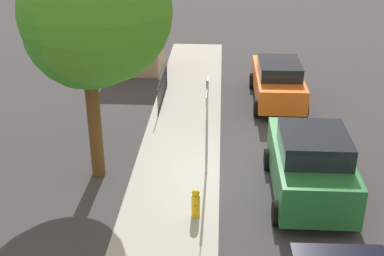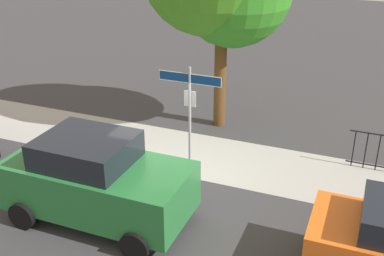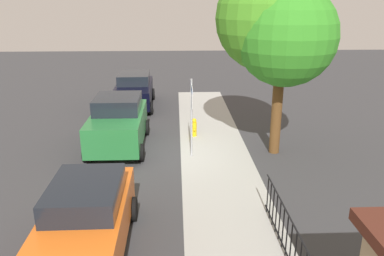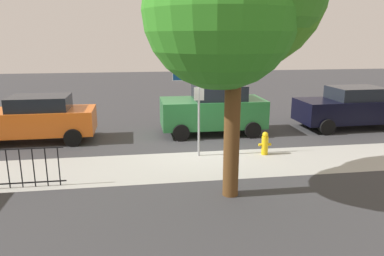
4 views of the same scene
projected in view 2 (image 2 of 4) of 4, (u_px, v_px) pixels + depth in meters
The scene contains 5 objects.
ground_plane at pixel (176, 175), 12.78m from camera, with size 60.00×60.00×0.00m, color #38383A.
sidewalk_strip at pixel (261, 167), 13.19m from camera, with size 24.00×2.60×0.00m, color #A7A7A1.
street_sign at pixel (190, 98), 12.16m from camera, with size 1.68×0.07×2.91m.
car_green at pixel (97, 180), 10.62m from camera, with size 4.12×2.16×1.99m.
fire_hydrant at pixel (122, 141), 13.79m from camera, with size 0.42×0.22×0.78m.
Camera 2 is at (4.58, -10.10, 6.48)m, focal length 44.76 mm.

